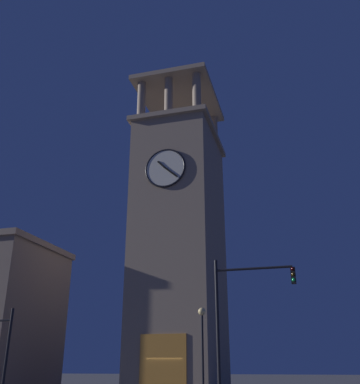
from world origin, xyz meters
TOP-DOWN VIEW (x-y plane):
  - clocktower at (0.10, -3.11)m, footprint 6.63×9.04m
  - traffic_signal_near at (-6.32, 9.51)m, footprint 3.81×0.41m
  - street_lamp at (-3.34, 4.48)m, footprint 0.44×0.44m

SIDE VIEW (x-z plane):
  - street_lamp at x=-3.34m, z-range 1.02..6.22m
  - traffic_signal_near at x=-6.32m, z-range 1.06..7.88m
  - clocktower at x=0.10m, z-range -2.77..24.85m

